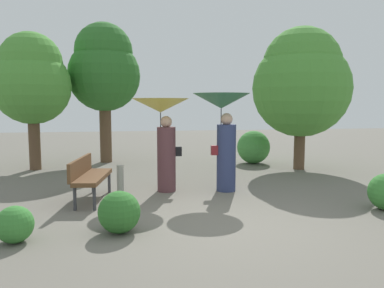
{
  "coord_description": "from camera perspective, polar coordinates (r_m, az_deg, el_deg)",
  "views": [
    {
      "loc": [
        -1.38,
        -5.52,
        1.87
      ],
      "look_at": [
        0.0,
        2.92,
        0.95
      ],
      "focal_mm": 35.45,
      "sensor_mm": 36.0,
      "label": 1
    }
  ],
  "objects": [
    {
      "name": "ground_plane",
      "position": [
        5.99,
        4.61,
        -12.07
      ],
      "size": [
        40.0,
        40.0,
        0.0
      ],
      "primitive_type": "plane",
      "color": "#6B665B"
    },
    {
      "name": "person_left",
      "position": [
        7.97,
        -4.44,
        3.05
      ],
      "size": [
        1.19,
        1.19,
        1.97
      ],
      "rotation": [
        0.0,
        0.0,
        1.62
      ],
      "color": "#563338",
      "rests_on": "ground"
    },
    {
      "name": "person_right",
      "position": [
        8.01,
        4.69,
        3.54
      ],
      "size": [
        1.2,
        1.2,
        2.08
      ],
      "rotation": [
        0.0,
        0.0,
        1.62
      ],
      "color": "navy",
      "rests_on": "ground"
    },
    {
      "name": "park_bench",
      "position": [
        7.54,
        -15.26,
        -4.45
      ],
      "size": [
        0.69,
        1.55,
        0.83
      ],
      "rotation": [
        0.0,
        0.0,
        1.43
      ],
      "color": "#38383D",
      "rests_on": "ground"
    },
    {
      "name": "tree_near_left",
      "position": [
        11.48,
        -22.97,
        9.0
      ],
      "size": [
        2.12,
        2.12,
        3.81
      ],
      "color": "brown",
      "rests_on": "ground"
    },
    {
      "name": "tree_near_right",
      "position": [
        11.1,
        16.13,
        9.06
      ],
      "size": [
        2.7,
        2.7,
        3.97
      ],
      "color": "brown",
      "rests_on": "ground"
    },
    {
      "name": "tree_mid_left",
      "position": [
        12.31,
        -13.09,
        11.01
      ],
      "size": [
        2.23,
        2.23,
        4.35
      ],
      "color": "brown",
      "rests_on": "ground"
    },
    {
      "name": "bush_path_left",
      "position": [
        11.9,
        9.24,
        -0.47
      ],
      "size": [
        1.02,
        1.02,
        1.02
      ],
      "primitive_type": "sphere",
      "color": "#428C3D",
      "rests_on": "ground"
    },
    {
      "name": "bush_path_right",
      "position": [
        5.72,
        -25.14,
        -10.9
      ],
      "size": [
        0.5,
        0.5,
        0.5
      ],
      "primitive_type": "sphere",
      "color": "#387F33",
      "rests_on": "ground"
    },
    {
      "name": "bush_far_side",
      "position": [
        5.65,
        -10.89,
        -10.03
      ],
      "size": [
        0.61,
        0.61,
        0.61
      ],
      "primitive_type": "sphere",
      "color": "#2D6B28",
      "rests_on": "ground"
    },
    {
      "name": "path_marker_post",
      "position": [
        6.92,
        -10.71,
        -6.33
      ],
      "size": [
        0.12,
        0.12,
        0.77
      ],
      "primitive_type": "cylinder",
      "color": "gray",
      "rests_on": "ground"
    }
  ]
}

